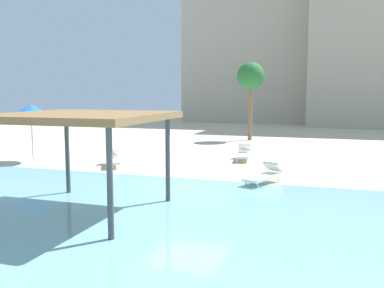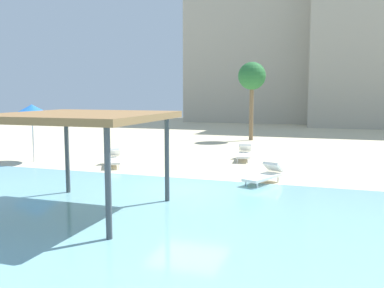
{
  "view_description": "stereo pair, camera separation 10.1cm",
  "coord_description": "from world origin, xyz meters",
  "views": [
    {
      "loc": [
        4.43,
        -13.3,
        3.27
      ],
      "look_at": [
        -0.54,
        2.0,
        1.3
      ],
      "focal_mm": 39.06,
      "sensor_mm": 36.0,
      "label": 1
    },
    {
      "loc": [
        4.53,
        -13.27,
        3.27
      ],
      "look_at": [
        -0.54,
        2.0,
        1.3
      ],
      "focal_mm": 39.06,
      "sensor_mm": 36.0,
      "label": 2
    }
  ],
  "objects": [
    {
      "name": "palm_tree_1",
      "position": [
        -0.69,
        15.54,
        4.33
      ],
      "size": [
        1.9,
        1.9,
        5.39
      ],
      "color": "brown",
      "rests_on": "ground"
    },
    {
      "name": "lounge_chair_1",
      "position": [
        2.36,
        1.63,
        0.33
      ],
      "size": [
        1.27,
        1.98,
        0.74
      ],
      "rotation": [
        0.0,
        0.0,
        -1.96
      ],
      "color": "white",
      "rests_on": "ground"
    },
    {
      "name": "lagoon_water",
      "position": [
        0.0,
        -5.25,
        0.02
      ],
      "size": [
        44.0,
        13.5,
        0.04
      ],
      "primitive_type": "cube",
      "color": "#7AB7C1",
      "rests_on": "ground"
    },
    {
      "name": "ground_plane",
      "position": [
        0.0,
        0.0,
        0.0
      ],
      "size": [
        80.0,
        80.0,
        0.0
      ],
      "primitive_type": "plane",
      "color": "beige"
    },
    {
      "name": "lounge_chair_4",
      "position": [
        0.59,
        6.75,
        0.33
      ],
      "size": [
        0.81,
        1.95,
        0.74
      ],
      "rotation": [
        0.0,
        0.0,
        -1.46
      ],
      "color": "white",
      "rests_on": "ground"
    },
    {
      "name": "lounge_chair_3",
      "position": [
        -4.71,
        3.27,
        0.33
      ],
      "size": [
        1.44,
        1.95,
        0.74
      ],
      "rotation": [
        0.0,
        0.0,
        -1.07
      ],
      "color": "white",
      "rests_on": "ground"
    },
    {
      "name": "shade_pavilion",
      "position": [
        -1.78,
        -3.59,
        2.56
      ],
      "size": [
        4.18,
        4.18,
        2.74
      ],
      "color": "#42474C",
      "rests_on": "ground"
    },
    {
      "name": "hotel_block_0",
      "position": [
        -2.22,
        37.3,
        8.5
      ],
      "size": [
        18.39,
        11.52,
        17.01
      ],
      "primitive_type": "cube",
      "color": "#B2A893",
      "rests_on": "ground"
    },
    {
      "name": "beach_umbrella_blue_3",
      "position": [
        -8.91,
        3.13,
        2.44
      ],
      "size": [
        2.12,
        2.12,
        2.73
      ],
      "color": "silver",
      "rests_on": "ground"
    }
  ]
}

